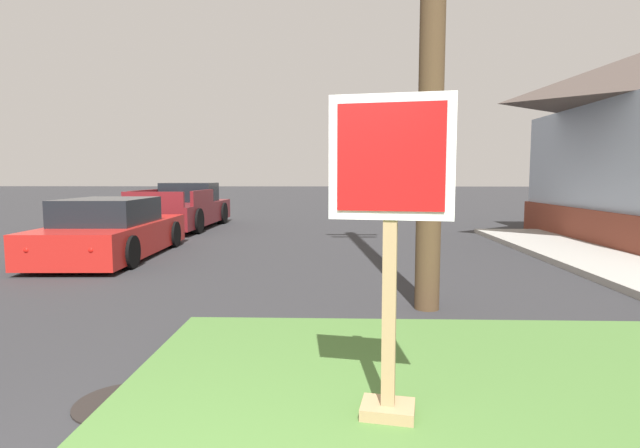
# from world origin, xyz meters

# --- Properties ---
(stop_sign) EXTENTS (0.80, 0.34, 2.16)m
(stop_sign) POSITION_xyz_m (1.23, 1.73, 1.16)
(stop_sign) COLOR #A3845B
(stop_sign) RESTS_ON grass_corner_patch
(manhole_cover) EXTENTS (0.70, 0.70, 0.02)m
(manhole_cover) POSITION_xyz_m (-0.73, 2.02, 0.01)
(manhole_cover) COLOR black
(manhole_cover) RESTS_ON ground
(parked_sedan_red) EXTENTS (2.05, 4.56, 1.25)m
(parked_sedan_red) POSITION_xyz_m (-3.85, 8.69, 0.54)
(parked_sedan_red) COLOR red
(parked_sedan_red) RESTS_ON ground
(pickup_truck_maroon) EXTENTS (2.11, 5.25, 1.48)m
(pickup_truck_maroon) POSITION_xyz_m (-4.15, 14.57, 0.62)
(pickup_truck_maroon) COLOR maroon
(pickup_truck_maroon) RESTS_ON ground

